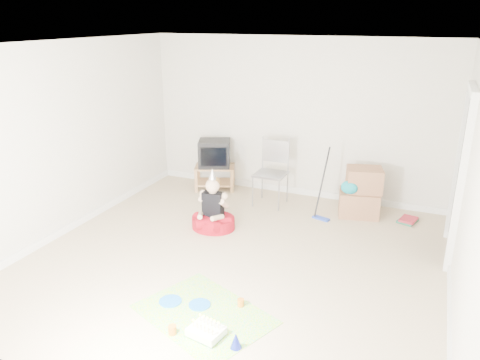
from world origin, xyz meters
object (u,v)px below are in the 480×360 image
at_px(crt_tv, 214,153).
at_px(birthday_cake, 206,332).
at_px(tv_stand, 215,175).
at_px(cardboard_boxes, 361,193).
at_px(seated_woman, 213,216).
at_px(folding_chair, 271,174).

xyz_separation_m(crt_tv, birthday_cake, (1.67, -3.66, -0.61)).
xyz_separation_m(tv_stand, crt_tv, (-0.00, 0.00, 0.40)).
height_order(cardboard_boxes, seated_woman, seated_woman).
bearing_deg(cardboard_boxes, birthday_cake, -103.85).
bearing_deg(crt_tv, seated_woman, -87.00).
distance_m(seated_woman, birthday_cake, 2.41).
height_order(crt_tv, seated_woman, seated_woman).
xyz_separation_m(tv_stand, cardboard_boxes, (2.53, -0.18, 0.10)).
bearing_deg(crt_tv, birthday_cake, -87.36).
relative_size(folding_chair, cardboard_boxes, 1.42).
bearing_deg(folding_chair, tv_stand, 165.11).
relative_size(crt_tv, birthday_cake, 1.48).
relative_size(crt_tv, cardboard_boxes, 0.71).
bearing_deg(cardboard_boxes, crt_tv, 176.00).
relative_size(tv_stand, cardboard_boxes, 1.05).
xyz_separation_m(seated_woman, birthday_cake, (0.99, -2.19, -0.15)).
xyz_separation_m(folding_chair, seated_woman, (-0.45, -1.17, -0.32)).
xyz_separation_m(tv_stand, seated_woman, (0.68, -1.47, -0.06)).
distance_m(tv_stand, folding_chair, 1.20).
relative_size(folding_chair, seated_woman, 1.18).
bearing_deg(seated_woman, birthday_cake, -65.73).
relative_size(tv_stand, crt_tv, 1.48).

